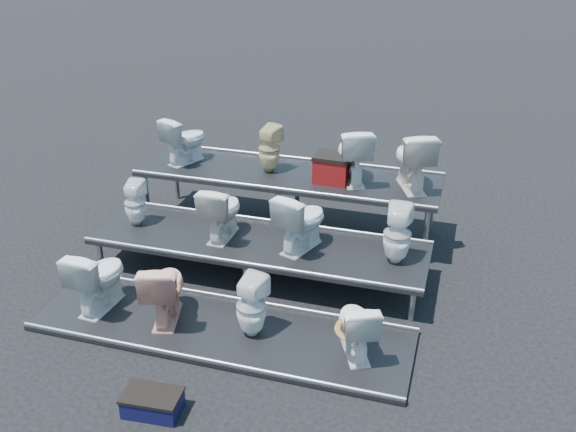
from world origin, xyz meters
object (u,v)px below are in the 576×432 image
(toilet_4, at_px, (135,203))
(toilet_8, at_px, (185,139))
(toilet_5, at_px, (222,211))
(red_crate, at_px, (332,170))
(toilet_1, at_px, (164,289))
(toilet_10, at_px, (353,154))
(toilet_11, at_px, (413,159))
(toilet_6, at_px, (301,220))
(toilet_3, at_px, (356,326))
(toilet_0, at_px, (98,277))
(toilet_7, at_px, (397,234))
(toilet_9, at_px, (269,149))
(toilet_2, at_px, (251,306))
(step_stool, at_px, (153,404))

(toilet_4, distance_m, toilet_8, 1.38)
(toilet_5, xyz_separation_m, red_crate, (1.12, 1.20, 0.21))
(toilet_1, distance_m, toilet_10, 3.13)
(toilet_4, relative_size, toilet_11, 0.76)
(toilet_1, bearing_deg, toilet_8, -86.23)
(toilet_6, xyz_separation_m, toilet_8, (-2.10, 1.30, 0.37))
(toilet_3, distance_m, toilet_6, 1.66)
(toilet_6, bearing_deg, toilet_0, 52.86)
(toilet_5, distance_m, toilet_7, 2.18)
(toilet_1, bearing_deg, toilet_6, -148.00)
(toilet_10, relative_size, toilet_11, 0.96)
(toilet_0, bearing_deg, toilet_3, -176.29)
(toilet_1, relative_size, toilet_9, 1.14)
(toilet_4, height_order, toilet_11, toilet_11)
(toilet_10, bearing_deg, toilet_9, -22.59)
(toilet_0, relative_size, toilet_6, 1.04)
(toilet_2, bearing_deg, toilet_5, -44.05)
(toilet_7, relative_size, toilet_11, 0.90)
(toilet_0, xyz_separation_m, red_crate, (2.12, 2.50, 0.58))
(toilet_0, bearing_deg, toilet_7, -154.06)
(toilet_5, height_order, toilet_9, toilet_9)
(toilet_3, distance_m, toilet_5, 2.40)
(toilet_1, xyz_separation_m, toilet_4, (-1.03, 1.30, 0.32))
(toilet_5, height_order, toilet_6, toilet_6)
(red_crate, bearing_deg, toilet_2, -93.91)
(toilet_0, relative_size, toilet_7, 1.07)
(toilet_1, xyz_separation_m, toilet_2, (1.02, 0.00, -0.03))
(toilet_0, relative_size, toilet_3, 1.16)
(toilet_5, xyz_separation_m, step_stool, (0.33, -2.62, -0.72))
(red_crate, bearing_deg, toilet_0, -127.75)
(toilet_10, bearing_deg, toilet_7, 99.19)
(toilet_4, relative_size, step_stool, 1.16)
(toilet_10, relative_size, step_stool, 1.48)
(toilet_2, bearing_deg, toilet_7, -122.77)
(toilet_3, bearing_deg, toilet_10, -101.12)
(toilet_1, distance_m, toilet_2, 1.02)
(toilet_10, xyz_separation_m, step_stool, (-1.04, -3.92, -1.15))
(toilet_2, distance_m, toilet_4, 2.45)
(toilet_3, height_order, toilet_4, toilet_4)
(toilet_0, distance_m, toilet_6, 2.44)
(toilet_5, distance_m, toilet_9, 1.37)
(toilet_1, height_order, toilet_10, toilet_10)
(toilet_2, height_order, toilet_6, toilet_6)
(toilet_9, xyz_separation_m, toilet_11, (1.96, 0.00, 0.07))
(toilet_4, bearing_deg, toilet_1, 125.53)
(toilet_1, distance_m, toilet_4, 1.69)
(toilet_0, height_order, toilet_6, toilet_6)
(toilet_1, xyz_separation_m, toilet_10, (1.55, 2.60, 0.80))
(toilet_4, relative_size, toilet_6, 0.81)
(toilet_0, height_order, toilet_9, toilet_9)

